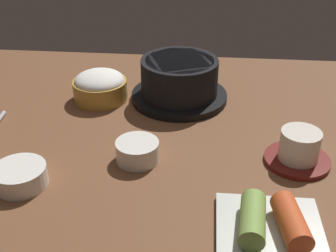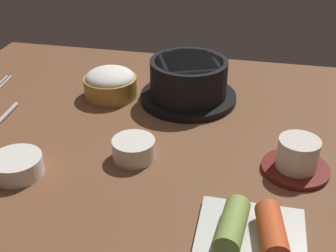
{
  "view_description": "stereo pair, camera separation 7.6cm",
  "coord_description": "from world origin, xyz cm",
  "px_view_note": "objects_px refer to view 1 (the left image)",
  "views": [
    {
      "loc": [
        8.03,
        -66.8,
        43.69
      ],
      "look_at": [
        2.0,
        -2.0,
        5.0
      ],
      "focal_mm": 47.09,
      "sensor_mm": 36.0,
      "label": 1
    },
    {
      "loc": [
        15.51,
        -65.66,
        43.69
      ],
      "look_at": [
        2.0,
        -2.0,
        5.0
      ],
      "focal_mm": 47.09,
      "sensor_mm": 36.0,
      "label": 2
    }
  ],
  "objects_px": {
    "tea_cup_with_saucer": "(299,149)",
    "banchan_cup_center": "(137,150)",
    "rice_bowl": "(100,86)",
    "kimchi_plate": "(271,227)",
    "side_bowl_near": "(20,175)",
    "stone_pot": "(179,80)"
  },
  "relations": [
    {
      "from": "tea_cup_with_saucer",
      "to": "banchan_cup_center",
      "type": "relative_size",
      "value": 1.5
    },
    {
      "from": "tea_cup_with_saucer",
      "to": "banchan_cup_center",
      "type": "height_order",
      "value": "tea_cup_with_saucer"
    },
    {
      "from": "rice_bowl",
      "to": "kimchi_plate",
      "type": "bearing_deg",
      "value": -49.89
    },
    {
      "from": "rice_bowl",
      "to": "kimchi_plate",
      "type": "height_order",
      "value": "rice_bowl"
    },
    {
      "from": "rice_bowl",
      "to": "side_bowl_near",
      "type": "height_order",
      "value": "rice_bowl"
    },
    {
      "from": "tea_cup_with_saucer",
      "to": "stone_pot",
      "type": "bearing_deg",
      "value": 135.2
    },
    {
      "from": "banchan_cup_center",
      "to": "stone_pot",
      "type": "bearing_deg",
      "value": 76.87
    },
    {
      "from": "tea_cup_with_saucer",
      "to": "side_bowl_near",
      "type": "bearing_deg",
      "value": -166.96
    },
    {
      "from": "rice_bowl",
      "to": "side_bowl_near",
      "type": "bearing_deg",
      "value": -101.04
    },
    {
      "from": "tea_cup_with_saucer",
      "to": "banchan_cup_center",
      "type": "xyz_separation_m",
      "value": [
        -0.26,
        -0.02,
        -0.01
      ]
    },
    {
      "from": "rice_bowl",
      "to": "tea_cup_with_saucer",
      "type": "bearing_deg",
      "value": -27.44
    },
    {
      "from": "rice_bowl",
      "to": "side_bowl_near",
      "type": "distance_m",
      "value": 0.29
    },
    {
      "from": "tea_cup_with_saucer",
      "to": "kimchi_plate",
      "type": "distance_m",
      "value": 0.18
    },
    {
      "from": "rice_bowl",
      "to": "side_bowl_near",
      "type": "relative_size",
      "value": 1.37
    },
    {
      "from": "banchan_cup_center",
      "to": "kimchi_plate",
      "type": "relative_size",
      "value": 0.51
    },
    {
      "from": "banchan_cup_center",
      "to": "kimchi_plate",
      "type": "xyz_separation_m",
      "value": [
        0.2,
        -0.15,
        -0.0
      ]
    },
    {
      "from": "stone_pot",
      "to": "banchan_cup_center",
      "type": "distance_m",
      "value": 0.23
    },
    {
      "from": "tea_cup_with_saucer",
      "to": "kimchi_plate",
      "type": "height_order",
      "value": "tea_cup_with_saucer"
    },
    {
      "from": "kimchi_plate",
      "to": "side_bowl_near",
      "type": "xyz_separation_m",
      "value": [
        -0.36,
        0.07,
        0.0
      ]
    },
    {
      "from": "kimchi_plate",
      "to": "tea_cup_with_saucer",
      "type": "bearing_deg",
      "value": 70.33
    },
    {
      "from": "stone_pot",
      "to": "banchan_cup_center",
      "type": "height_order",
      "value": "stone_pot"
    },
    {
      "from": "banchan_cup_center",
      "to": "side_bowl_near",
      "type": "xyz_separation_m",
      "value": [
        -0.17,
        -0.08,
        -0.0
      ]
    }
  ]
}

